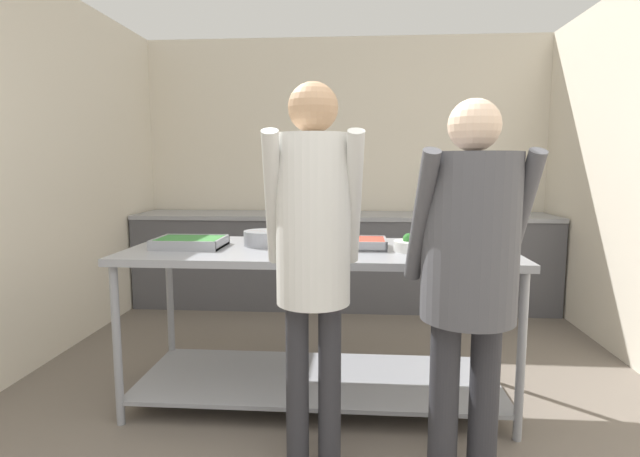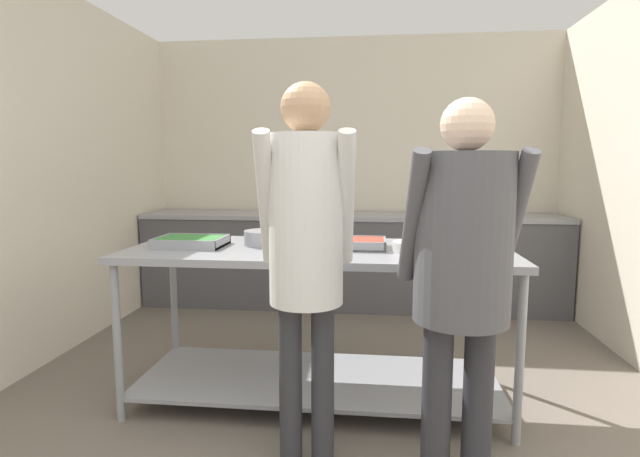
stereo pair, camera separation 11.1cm
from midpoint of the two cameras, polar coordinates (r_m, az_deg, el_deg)
The scene contains 12 objects.
wall_rear at distance 5.19m, azimuth 2.13°, elevation 6.68°, with size 4.16×0.06×2.65m.
wall_left at distance 3.85m, azimuth -31.58°, elevation 5.42°, with size 0.06×4.24×2.65m.
back_counter at distance 4.91m, azimuth 1.91°, elevation -3.57°, with size 4.00×0.65×0.91m.
serving_counter at distance 2.91m, azimuth -1.25°, elevation -7.96°, with size 2.17×0.85×0.91m.
serving_tray_roast at distance 3.00m, azimuth -15.65°, elevation -1.57°, with size 0.39×0.30×0.05m.
sauce_pan at distance 2.96m, azimuth -7.40°, elevation -1.03°, with size 0.38×0.24×0.09m.
serving_tray_vegetables at distance 2.86m, azimuth 1.62°, elevation -1.72°, with size 0.48×0.27×0.05m.
broccoli_bowl at distance 2.78m, azimuth 9.40°, elevation -1.80°, with size 0.21×0.21×0.10m.
plate_stack at distance 2.90m, azimuth 14.72°, elevation -1.97°, with size 0.28×0.28×0.04m.
guest_serving_left at distance 2.13m, azimuth -2.27°, elevation -0.89°, with size 0.43×0.36×1.72m.
guest_serving_right at distance 2.12m, azimuth 15.27°, elevation -3.19°, with size 0.52×0.39×1.64m.
water_bottle at distance 4.88m, azimuth 13.77°, elevation 2.89°, with size 0.08×0.08×0.25m.
Camera 1 is at (0.14, -1.07, 1.38)m, focal length 28.00 mm.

